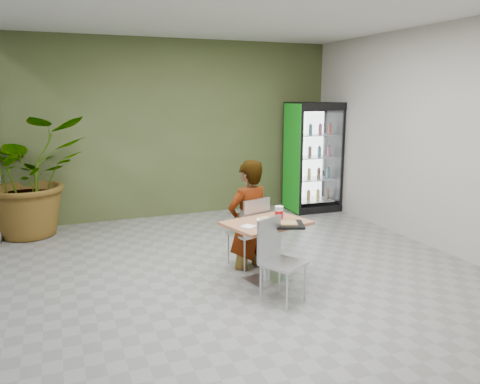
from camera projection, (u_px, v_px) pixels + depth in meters
name	position (u px, v px, depth m)	size (l,w,h in m)	color
ground	(252.00, 281.00, 5.67)	(7.00, 7.00, 0.00)	gray
room_envelope	(252.00, 150.00, 5.34)	(6.00, 7.00, 3.20)	beige
dining_table	(266.00, 239.00, 5.56)	(1.08, 0.88, 0.75)	#A66E47
chair_far	(252.00, 227.00, 6.03)	(0.51, 0.51, 0.93)	#BBBDC0
chair_near	(276.00, 253.00, 5.08)	(0.55, 0.55, 0.91)	#BBBDC0
seated_woman	(248.00, 225.00, 6.06)	(0.63, 0.41, 1.72)	black
pizza_plate	(266.00, 219.00, 5.59)	(0.31, 0.24, 0.03)	white
soda_cup	(279.00, 214.00, 5.54)	(0.10, 0.10, 0.18)	white
napkin_stack	(248.00, 227.00, 5.27)	(0.14, 0.14, 0.02)	white
cafeteria_tray	(283.00, 225.00, 5.34)	(0.47, 0.34, 0.03)	black
beverage_fridge	(313.00, 157.00, 9.02)	(0.97, 0.76, 2.08)	black
potted_plant	(29.00, 176.00, 7.38)	(1.72, 1.49, 1.91)	#2B5D25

